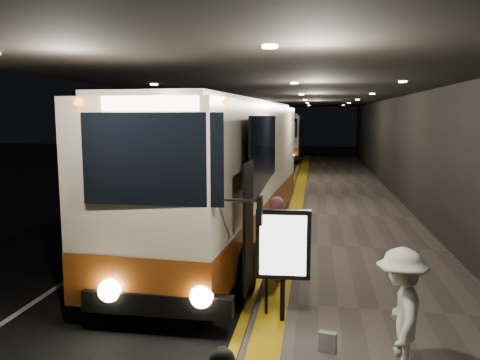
% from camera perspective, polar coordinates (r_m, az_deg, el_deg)
% --- Properties ---
extents(ground, '(90.00, 90.00, 0.00)m').
position_cam_1_polar(ground, '(12.52, -7.75, -8.96)').
color(ground, black).
extents(lane_line_white, '(0.12, 50.00, 0.01)m').
position_cam_1_polar(lane_line_white, '(17.67, -8.64, -4.01)').
color(lane_line_white, silver).
rests_on(lane_line_white, ground).
extents(kerb_stripe_yellow, '(0.18, 50.00, 0.01)m').
position_cam_1_polar(kerb_stripe_yellow, '(16.88, 4.94, -4.50)').
color(kerb_stripe_yellow, gold).
rests_on(kerb_stripe_yellow, ground).
extents(sidewalk, '(4.50, 50.00, 0.15)m').
position_cam_1_polar(sidewalk, '(16.87, 13.12, -4.44)').
color(sidewalk, '#514C44').
rests_on(sidewalk, ground).
extents(tactile_strip, '(0.50, 50.00, 0.01)m').
position_cam_1_polar(tactile_strip, '(16.83, 6.65, -4.04)').
color(tactile_strip, gold).
rests_on(tactile_strip, sidewalk).
extents(terminal_wall, '(0.10, 50.00, 6.00)m').
position_cam_1_polar(terminal_wall, '(16.83, 21.13, 5.26)').
color(terminal_wall, black).
rests_on(terminal_wall, ground).
extents(support_columns, '(0.80, 24.80, 4.40)m').
position_cam_1_polar(support_columns, '(16.32, -8.87, 2.81)').
color(support_columns, black).
rests_on(support_columns, ground).
extents(canopy, '(9.00, 50.00, 0.40)m').
position_cam_1_polar(canopy, '(16.52, 5.66, 11.26)').
color(canopy, black).
rests_on(canopy, support_columns).
extents(coach_main, '(3.29, 12.64, 3.91)m').
position_cam_1_polar(coach_main, '(13.40, -1.63, 0.44)').
color(coach_main, beige).
rests_on(coach_main, ground).
extents(coach_second, '(3.02, 11.19, 3.47)m').
position_cam_1_polar(coach_second, '(27.80, 3.84, 3.81)').
color(coach_second, beige).
rests_on(coach_second, ground).
extents(coach_third, '(2.43, 11.63, 3.65)m').
position_cam_1_polar(coach_third, '(40.41, 5.76, 5.15)').
color(coach_third, beige).
rests_on(coach_third, ground).
extents(passenger_boarding, '(0.63, 0.76, 1.79)m').
position_cam_1_polar(passenger_boarding, '(9.93, 4.64, -7.11)').
color(passenger_boarding, '#AB5068').
rests_on(passenger_boarding, sidewalk).
extents(passenger_waiting_white, '(0.67, 1.20, 1.76)m').
position_cam_1_polar(passenger_waiting_white, '(6.68, 18.98, -15.21)').
color(passenger_waiting_white, silver).
rests_on(passenger_waiting_white, sidewalk).
extents(bag_polka, '(0.27, 0.16, 0.30)m').
position_cam_1_polar(bag_polka, '(7.37, 10.63, -18.86)').
color(bag_polka, black).
rests_on(bag_polka, sidewalk).
extents(info_sign, '(0.91, 0.17, 1.92)m').
position_cam_1_polar(info_sign, '(7.85, 5.27, -8.11)').
color(info_sign, black).
rests_on(info_sign, sidewalk).
extents(stanchion_post, '(0.05, 0.05, 1.13)m').
position_cam_1_polar(stanchion_post, '(8.33, 3.26, -12.45)').
color(stanchion_post, black).
rests_on(stanchion_post, sidewalk).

